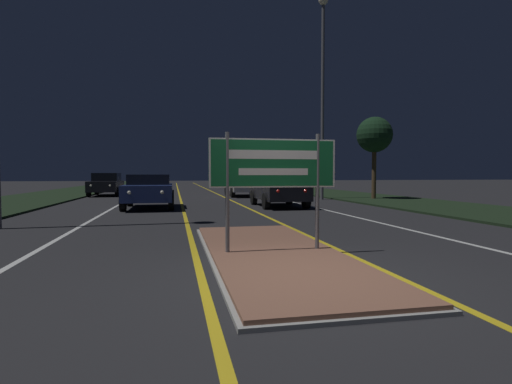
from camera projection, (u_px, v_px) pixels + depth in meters
The scene contains 18 objects.
ground_plane at pixel (302, 279), 5.41m from camera, with size 160.00×160.00×0.00m, color #232326.
median_island at pixel (273, 253), 6.97m from camera, with size 2.29×6.52×0.10m.
verge_left at pixel (36, 198), 23.06m from camera, with size 5.00×100.00×0.08m.
verge_right at pixel (343, 195), 26.89m from camera, with size 5.00×100.00×0.08m.
centre_line_yellow_left at pixel (179, 193), 29.60m from camera, with size 0.12×70.00×0.01m.
centre_line_yellow_right at pixel (215, 193), 30.14m from camera, with size 0.12×70.00×0.01m.
lane_line_white_left at pixel (139, 194), 29.02m from camera, with size 0.12×70.00×0.01m.
lane_line_white_right at pixel (252, 192), 30.72m from camera, with size 0.12×70.00×0.01m.
edge_line_white_left at pixel (95, 194), 28.42m from camera, with size 0.10×70.00×0.01m.
edge_line_white_right at pixel (289, 192), 31.32m from camera, with size 0.10×70.00×0.01m.
highway_sign at pixel (274, 168), 6.89m from camera, with size 2.24×0.07×2.04m.
streetlight_right_near at pixel (323, 73), 21.94m from camera, with size 0.52×0.52×11.17m.
car_receding_0 at pixel (279, 189), 17.41m from camera, with size 1.92×4.11×1.47m.
car_receding_1 at pixel (243, 184), 25.55m from camera, with size 1.93×4.52×1.42m.
car_receding_2 at pixel (258, 181), 36.26m from camera, with size 1.88×4.14×1.50m.
car_approaching_0 at pixel (149, 190), 16.68m from camera, with size 2.02×4.15×1.41m.
car_approaching_1 at pixel (106, 184), 26.32m from camera, with size 1.91×4.35×1.49m.
roadside_palm_right at pixel (374, 136), 21.80m from camera, with size 1.94×1.94×4.47m.
Camera 1 is at (-1.69, -5.11, 1.43)m, focal length 28.00 mm.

